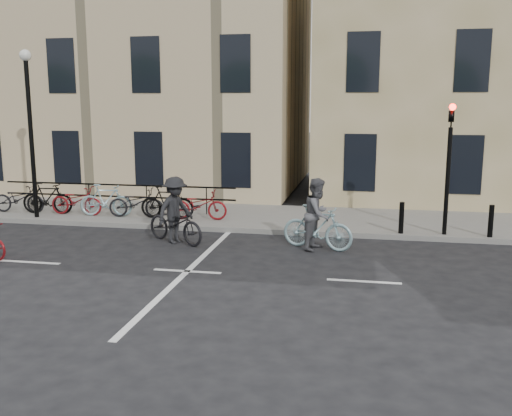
% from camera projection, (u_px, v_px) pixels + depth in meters
% --- Properties ---
extents(ground, '(120.00, 120.00, 0.00)m').
position_uv_depth(ground, '(187.00, 271.00, 13.10)').
color(ground, black).
rests_on(ground, ground).
extents(sidewalk, '(46.00, 4.00, 0.15)m').
position_uv_depth(sidewalk, '(129.00, 213.00, 19.62)').
color(sidewalk, slate).
rests_on(sidewalk, ground).
extents(building_east, '(14.00, 10.00, 12.00)m').
position_uv_depth(building_east, '(498.00, 43.00, 22.84)').
color(building_east, tan).
rests_on(building_east, sidewalk).
extents(building_west, '(20.00, 10.00, 10.00)m').
position_uv_depth(building_west, '(84.00, 73.00, 26.37)').
color(building_west, tan).
rests_on(building_west, sidewalk).
extents(traffic_light, '(0.18, 0.30, 3.90)m').
position_uv_depth(traffic_light, '(449.00, 153.00, 15.68)').
color(traffic_light, black).
rests_on(traffic_light, sidewalk).
extents(lamp_post, '(0.36, 0.36, 5.28)m').
position_uv_depth(lamp_post, '(29.00, 113.00, 17.91)').
color(lamp_post, black).
rests_on(lamp_post, sidewalk).
extents(bollard_east, '(0.14, 0.14, 0.90)m').
position_uv_depth(bollard_east, '(401.00, 218.00, 16.16)').
color(bollard_east, black).
rests_on(bollard_east, sidewalk).
extents(bollard_west, '(0.14, 0.14, 0.90)m').
position_uv_depth(bollard_west, '(491.00, 221.00, 15.72)').
color(bollard_west, black).
rests_on(bollard_west, sidewalk).
extents(parked_bikes, '(8.30, 1.23, 1.05)m').
position_uv_depth(parked_bikes, '(107.00, 201.00, 18.65)').
color(parked_bikes, black).
rests_on(parked_bikes, sidewalk).
extents(cyclist_grey, '(2.03, 1.13, 1.89)m').
position_uv_depth(cyclist_grey, '(317.00, 221.00, 14.95)').
color(cyclist_grey, '#93B9C0').
rests_on(cyclist_grey, ground).
extents(cyclist_dark, '(2.15, 1.63, 1.84)m').
position_uv_depth(cyclist_dark, '(175.00, 217.00, 15.66)').
color(cyclist_dark, black).
rests_on(cyclist_dark, ground).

